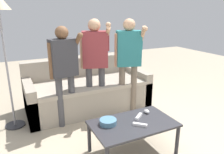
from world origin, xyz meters
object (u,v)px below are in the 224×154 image
at_px(couch, 87,91).
at_px(snack_bowl, 108,122).
at_px(game_remote_wand_far, 139,116).
at_px(player_left, 64,65).
at_px(player_center, 95,57).
at_px(game_remote_nunchuk, 147,111).
at_px(player_right, 129,56).
at_px(game_remote_wand_near, 140,125).
at_px(coffee_table, 133,126).

relative_size(couch, snack_bowl, 10.59).
relative_size(couch, game_remote_wand_far, 14.19).
bearing_deg(snack_bowl, player_left, 104.55).
relative_size(snack_bowl, player_center, 0.13).
relative_size(snack_bowl, player_left, 0.13).
height_order(couch, game_remote_nunchuk, couch).
xyz_separation_m(player_center, player_right, (0.52, -0.14, -0.00)).
bearing_deg(player_left, game_remote_wand_near, -64.06).
bearing_deg(game_remote_nunchuk, player_left, 131.91).
bearing_deg(game_remote_wand_far, player_center, 96.68).
bearing_deg(game_remote_wand_near, snack_bowl, 147.67).
relative_size(game_remote_nunchuk, game_remote_wand_far, 0.60).
height_order(coffee_table, player_left, player_left).
height_order(player_left, game_remote_wand_far, player_left).
relative_size(player_right, game_remote_wand_far, 10.54).
distance_m(couch, snack_bowl, 1.44).
xyz_separation_m(couch, player_right, (0.54, -0.48, 0.67)).
xyz_separation_m(coffee_table, game_remote_nunchuk, (0.28, 0.14, 0.07)).
height_order(player_center, game_remote_wand_near, player_center).
bearing_deg(coffee_table, player_center, 89.98).
relative_size(player_left, player_center, 0.95).
distance_m(player_left, player_center, 0.54).
bearing_deg(game_remote_wand_far, couch, 96.06).
distance_m(player_left, player_right, 1.04).
bearing_deg(coffee_table, game_remote_wand_far, 32.39).
xyz_separation_m(player_left, game_remote_wand_near, (0.55, -1.13, -0.50)).
distance_m(coffee_table, snack_bowl, 0.30).
height_order(snack_bowl, player_right, player_right).
distance_m(snack_bowl, player_left, 1.08).
height_order(player_left, game_remote_wand_near, player_left).
bearing_deg(snack_bowl, game_remote_wand_near, -32.33).
bearing_deg(player_left, game_remote_wand_far, -55.85).
bearing_deg(coffee_table, player_left, 116.67).
bearing_deg(game_remote_wand_near, player_left, 115.94).
bearing_deg(player_right, game_remote_nunchuk, -104.92).
bearing_deg(player_center, player_right, -14.94).
distance_m(player_center, player_right, 0.54).
height_order(coffee_table, game_remote_wand_far, game_remote_wand_far).
bearing_deg(coffee_table, game_remote_wand_near, -72.42).
bearing_deg(snack_bowl, game_remote_nunchuk, 4.22).
relative_size(game_remote_nunchuk, player_right, 0.06).
bearing_deg(game_remote_nunchuk, snack_bowl, -175.78).
bearing_deg(player_center, couch, 94.11).
height_order(snack_bowl, player_left, player_left).
bearing_deg(couch, game_remote_wand_near, -88.05).
xyz_separation_m(player_right, game_remote_wand_far, (-0.39, -0.95, -0.55)).
bearing_deg(coffee_table, game_remote_nunchuk, 26.25).
xyz_separation_m(couch, game_remote_nunchuk, (0.31, -1.37, 0.14)).
bearing_deg(snack_bowl, player_right, 49.33).
relative_size(player_center, game_remote_wand_near, 10.76).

